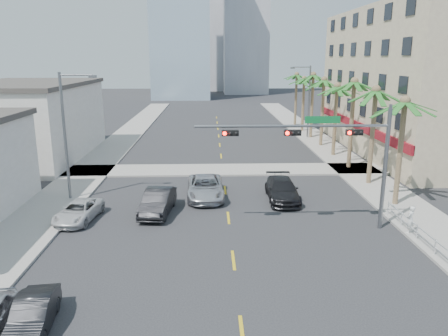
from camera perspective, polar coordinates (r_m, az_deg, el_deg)
name	(u,v)px	position (r m, az deg, el deg)	size (l,w,h in m)	color
ground	(239,303)	(19.03, 1.91, -17.25)	(260.00, 260.00, 0.00)	#262628
sidewalk_right	(361,174)	(39.74, 17.50, -0.81)	(4.00, 120.00, 0.15)	gray
sidewalk_left	(83,177)	(39.05, -17.96, -1.10)	(4.00, 120.00, 0.15)	gray
sidewalk_cross	(223,170)	(39.46, -0.16, -0.24)	(80.00, 4.00, 0.15)	gray
building_right	(428,81)	(51.71, 25.13, 10.22)	(15.25, 28.00, 15.00)	tan
building_left_far	(27,123)	(48.27, -24.32, 5.44)	(11.00, 18.00, 7.20)	beige
tower_far_center	(203,20)	(141.63, -2.76, 18.70)	(16.00, 16.00, 42.00)	#ADADB2
traffic_signal_mast	(332,146)	(25.58, 13.88, 2.83)	(11.12, 0.54, 7.20)	slate
palm_tree_0	(405,103)	(31.06, 22.57, 7.89)	(4.80, 4.80, 7.80)	brown
palm_tree_1	(376,91)	(35.82, 19.23, 9.45)	(4.80, 4.80, 8.16)	brown
palm_tree_2	(354,83)	(40.69, 16.67, 10.61)	(4.80, 4.80, 8.52)	brown
palm_tree_3	(337,87)	(45.69, 14.56, 10.21)	(4.80, 4.80, 7.80)	brown
palm_tree_4	(324,81)	(50.68, 12.94, 11.05)	(4.80, 4.80, 8.16)	brown
palm_tree_5	(313,76)	(55.71, 11.60, 11.73)	(4.80, 4.80, 8.52)	brown
palm_tree_6	(304,79)	(60.81, 10.43, 11.32)	(4.80, 4.80, 7.80)	brown
palm_tree_7	(297,75)	(65.88, 9.49, 11.87)	(4.80, 4.80, 8.16)	brown
streetlight_left	(67,130)	(32.13, -19.78, 4.66)	(2.55, 0.25, 9.00)	slate
streetlight_right	(307,98)	(55.74, 10.85, 8.97)	(2.55, 0.25, 9.00)	slate
guardrail	(417,230)	(26.63, 23.92, -7.42)	(0.08, 8.08, 1.00)	silver
car_parked_mid	(33,315)	(18.60, -23.69, -17.15)	(1.31, 3.75, 1.23)	black
car_parked_far	(78,211)	(28.88, -18.47, -5.39)	(2.00, 4.33, 1.20)	silver
car_lane_left	(158,202)	(28.92, -8.65, -4.38)	(1.67, 4.79, 1.58)	black
car_lane_center	(205,187)	(31.75, -2.45, -2.55)	(2.58, 5.59, 1.55)	silver
car_lane_right	(282,190)	(31.49, 7.61, -2.84)	(2.12, 5.23, 1.52)	black
pedestrian	(410,219)	(27.29, 23.17, -6.19)	(0.58, 0.38, 1.60)	white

